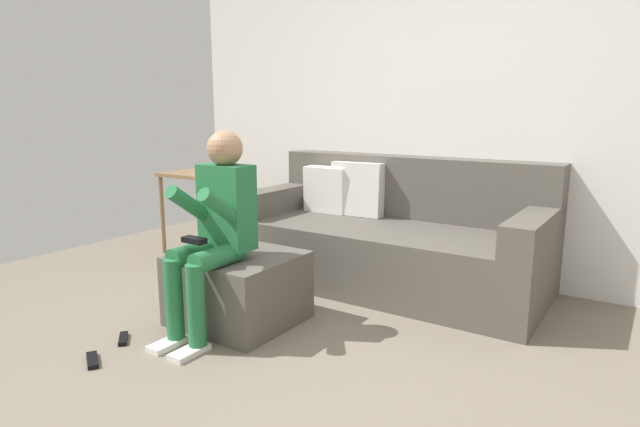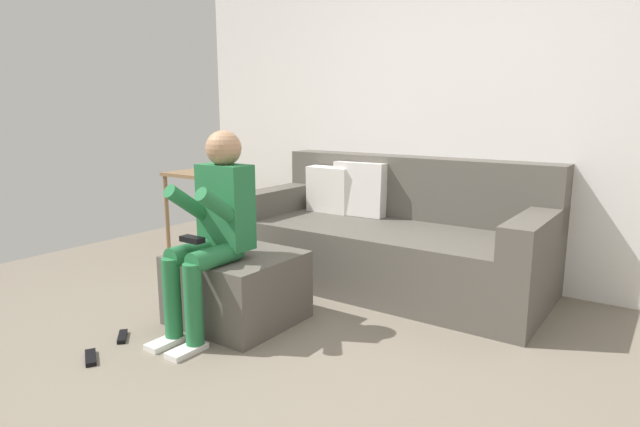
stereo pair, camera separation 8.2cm
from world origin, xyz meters
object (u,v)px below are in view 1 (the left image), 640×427
Objects in this scene: ottoman at (238,288)px; remote_near_ottoman at (92,360)px; person_seated at (215,223)px; couch_sectional at (391,238)px; remote_by_storage_bin at (123,339)px; side_table at (203,185)px.

ottoman reaches higher than remote_near_ottoman.
person_seated reaches higher than remote_near_ottoman.
ottoman is at bearing 103.07° from remote_near_ottoman.
couch_sectional is 1.92m from remote_by_storage_bin.
couch_sectional reaches higher than remote_near_ottoman.
remote_near_ottoman and remote_by_storage_bin have the same top height.
side_table is at bearing 150.64° from remote_near_ottoman.
couch_sectional is at bearing 5.23° from side_table.
remote_near_ottoman is 0.26m from remote_by_storage_bin.
ottoman is 1.70m from side_table.
remote_near_ottoman is (-0.26, -0.64, -0.63)m from person_seated.
couch_sectional reaches higher than side_table.
person_seated is at bearing 98.16° from remote_near_ottoman.
remote_by_storage_bin is at bearing -131.92° from person_seated.
person_seated is (0.01, -0.18, 0.43)m from ottoman.
person_seated is at bearing -107.74° from couch_sectional.
couch_sectional is at bearing 69.50° from ottoman.
remote_by_storage_bin is (-0.34, -0.57, -0.20)m from ottoman.
remote_by_storage_bin is at bearing -58.32° from side_table.
remote_by_storage_bin is (-0.78, -1.73, -0.33)m from couch_sectional.
remote_near_ottoman is at bearing -109.22° from couch_sectional.
couch_sectional reaches higher than ottoman.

